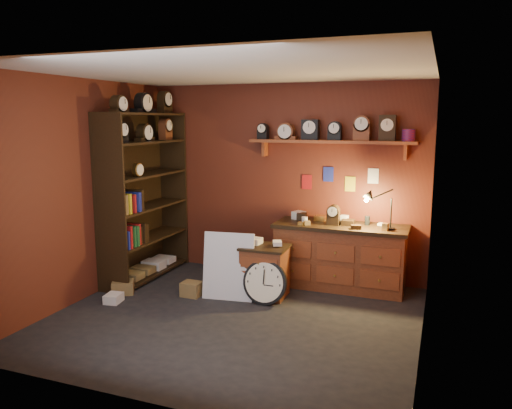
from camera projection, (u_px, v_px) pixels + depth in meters
The scene contains 11 objects.
floor at pixel (234, 318), 5.61m from camera, with size 4.00×4.00×0.00m, color black.
room_shell at pixel (240, 165), 5.41m from camera, with size 4.02×3.62×2.71m.
shelving_unit at pixel (142, 189), 6.93m from camera, with size 0.47×1.60×2.58m.
workbench at pixel (340, 253), 6.58m from camera, with size 1.73×0.66×1.36m.
low_cabinet at pixel (265, 269), 6.26m from camera, with size 0.58×0.50×0.74m.
big_round_clock at pixel (265, 282), 6.02m from camera, with size 0.54×0.17×0.55m.
white_panel at pixel (229, 298), 6.24m from camera, with size 0.64×0.03×0.85m, color silver.
mini_fridge at pixel (245, 274), 6.46m from camera, with size 0.47×0.49×0.45m.
floor_box_a at pixel (123, 287), 6.40m from camera, with size 0.27×0.23×0.17m, color olive.
floor_box_b at pixel (114, 298), 6.09m from camera, with size 0.18×0.22×0.11m, color white.
floor_box_c at pixel (192, 289), 6.31m from camera, with size 0.24×0.20×0.18m, color olive.
Camera 1 is at (2.11, -4.89, 2.21)m, focal length 35.00 mm.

